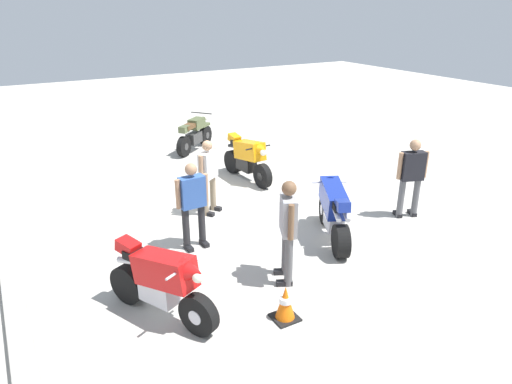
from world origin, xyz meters
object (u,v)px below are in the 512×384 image
Objects in this scene: traffic_cone at (285,303)px; person_in_gray_shirt at (288,225)px; person_in_black_shirt at (412,174)px; person_in_blue_shirt at (193,201)px; motorcycle_orange_sportbike at (248,157)px; motorcycle_red_sportbike at (161,281)px; person_in_white_shirt at (208,173)px; motorcycle_olive_vintage at (194,135)px; motorcycle_blue_sportbike at (334,210)px.

person_in_gray_shirt is at bearing -34.52° from traffic_cone.
person_in_blue_shirt is at bearing 96.41° from person_in_black_shirt.
motorcycle_red_sportbike is (-4.28, 3.74, 0.00)m from motorcycle_orange_sportbike.
person_in_white_shirt reaches higher than motorcycle_red_sportbike.
person_in_blue_shirt is (1.78, 0.85, -0.07)m from person_in_gray_shirt.
motorcycle_olive_vintage is 3.07× the size of traffic_cone.
motorcycle_blue_sportbike is 2.62m from person_in_blue_shirt.
traffic_cone is at bearing -27.91° from motorcycle_orange_sportbike.
motorcycle_red_sportbike is 1.77m from traffic_cone.
person_in_blue_shirt is (1.70, -1.20, 0.32)m from motorcycle_red_sportbike.
motorcycle_orange_sportbike is 5.67m from traffic_cone.
person_in_gray_shirt is 1.97m from person_in_blue_shirt.
motorcycle_blue_sportbike is 2.74m from person_in_white_shirt.
motorcycle_orange_sportbike is 1.07× the size of motorcycle_blue_sportbike.
motorcycle_blue_sportbike is 1.13× the size of person_in_blue_shirt.
motorcycle_orange_sportbike is at bearing -125.53° from motorcycle_olive_vintage.
person_in_white_shirt is 3.01× the size of traffic_cone.
motorcycle_orange_sportbike is 1.14× the size of person_in_gray_shirt.
person_in_white_shirt is 0.99× the size of person_in_blue_shirt.
motorcycle_orange_sportbike is 4.06m from person_in_black_shirt.
motorcycle_olive_vintage is 4.65m from person_in_white_shirt.
person_in_white_shirt is at bearing 142.04° from person_in_blue_shirt.
person_in_blue_shirt reaches higher than motorcycle_red_sportbike.
motorcycle_orange_sportbike reaches higher than motorcycle_olive_vintage.
motorcycle_blue_sportbike is at bearing -128.38° from motorcycle_olive_vintage.
motorcycle_blue_sportbike is 6.63m from motorcycle_olive_vintage.
motorcycle_olive_vintage reaches higher than traffic_cone.
motorcycle_olive_vintage is at bearing 154.09° from person_in_blue_shirt.
person_in_blue_shirt is at bearing -38.94° from person_in_gray_shirt.
motorcycle_orange_sportbike is 3.04m from motorcycle_olive_vintage.
person_in_black_shirt is at bearing -68.77° from traffic_cone.
person_in_black_shirt reaches higher than motorcycle_orange_sportbike.
person_in_black_shirt is 1.05× the size of person_in_white_shirt.
traffic_cone is (-5.19, 2.26, -0.33)m from motorcycle_orange_sportbike.
motorcycle_orange_sportbike is 4.68m from person_in_gray_shirt.
person_in_gray_shirt is (-7.39, 1.52, 0.50)m from motorcycle_olive_vintage.
motorcycle_blue_sportbike reaches higher than traffic_cone.
motorcycle_orange_sportbike is 3.59m from motorcycle_blue_sportbike.
motorcycle_olive_vintage is 0.97× the size of person_in_black_shirt.
person_in_white_shirt is at bearing -64.91° from person_in_gray_shirt.
motorcycle_orange_sportbike is 3.70× the size of traffic_cone.
person_in_black_shirt reaches higher than motorcycle_red_sportbike.
person_in_black_shirt reaches higher than motorcycle_blue_sportbike.
person_in_black_shirt reaches higher than person_in_white_shirt.
traffic_cone is (-2.61, -0.28, -0.65)m from person_in_blue_shirt.
motorcycle_red_sportbike is at bearing -69.56° from person_in_white_shirt.
motorcycle_orange_sportbike is at bearing 94.24° from person_in_white_shirt.
person_in_blue_shirt reaches higher than person_in_white_shirt.
person_in_blue_shirt is (-2.58, 2.54, 0.32)m from motorcycle_orange_sportbike.
person_in_white_shirt is at bearing -55.70° from motorcycle_orange_sportbike.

